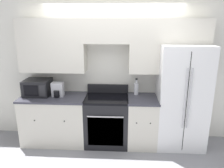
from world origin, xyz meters
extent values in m
plane|color=gray|center=(0.00, 0.00, 0.00)|extent=(12.00, 12.00, 0.00)
cube|color=silver|center=(0.00, 0.66, 1.30)|extent=(8.00, 0.06, 2.60)
cube|color=beige|center=(-1.06, 0.46, 1.79)|extent=(1.16, 0.33, 0.92)
cube|color=beige|center=(-0.10, 0.46, 2.04)|extent=(0.77, 0.33, 0.42)
cube|color=beige|center=(0.96, 0.46, 1.79)|extent=(1.35, 0.33, 0.92)
cube|color=beige|center=(-1.06, 0.31, 0.43)|extent=(1.16, 0.62, 0.86)
cube|color=#383842|center=(-1.06, 0.31, 0.88)|extent=(1.18, 0.64, 0.03)
sphere|color=black|center=(-1.32, 0.00, 0.56)|extent=(0.03, 0.03, 0.03)
sphere|color=black|center=(-0.80, 0.00, 0.56)|extent=(0.03, 0.03, 0.03)
cube|color=beige|center=(0.55, 0.31, 0.43)|extent=(0.51, 0.62, 0.86)
cube|color=#383842|center=(0.55, 0.31, 0.88)|extent=(0.54, 0.64, 0.03)
sphere|color=black|center=(0.43, 0.00, 0.56)|extent=(0.03, 0.03, 0.03)
sphere|color=black|center=(0.66, 0.00, 0.56)|extent=(0.03, 0.03, 0.03)
cube|color=black|center=(-0.10, 0.31, 0.43)|extent=(0.77, 0.62, 0.85)
cube|color=black|center=(-0.10, 0.01, 0.38)|extent=(0.61, 0.01, 0.55)
cube|color=black|center=(-0.10, 0.31, 0.87)|extent=(0.77, 0.62, 0.04)
cube|color=black|center=(-0.10, 0.59, 0.97)|extent=(0.77, 0.04, 0.16)
cylinder|color=silver|center=(-0.10, -0.02, 0.67)|extent=(0.61, 0.02, 0.02)
cube|color=white|center=(1.22, 0.34, 0.92)|extent=(0.84, 0.68, 1.83)
cube|color=black|center=(1.22, 0.00, 0.92)|extent=(0.01, 0.01, 1.69)
cylinder|color=#B7B7BC|center=(1.18, -0.02, 1.01)|extent=(0.02, 0.02, 1.01)
cylinder|color=#B7B7BC|center=(1.25, -0.02, 1.01)|extent=(0.02, 0.02, 1.01)
cube|color=black|center=(-1.37, 0.38, 1.04)|extent=(0.46, 0.40, 0.29)
cube|color=black|center=(-1.41, 0.18, 1.04)|extent=(0.25, 0.01, 0.19)
cube|color=#262628|center=(-1.21, 0.18, 1.04)|extent=(0.10, 0.01, 0.20)
cylinder|color=silver|center=(0.44, 0.50, 1.00)|extent=(0.08, 0.08, 0.22)
cylinder|color=silver|center=(0.44, 0.50, 1.15)|extent=(0.03, 0.03, 0.06)
cylinder|color=black|center=(0.44, 0.50, 1.19)|extent=(0.04, 0.04, 0.02)
cube|color=#B7B7BC|center=(-0.98, 0.33, 1.02)|extent=(0.20, 0.15, 0.26)
cylinder|color=black|center=(-0.98, 0.25, 0.97)|extent=(0.10, 0.10, 0.12)
camera|label=1|loc=(0.21, -3.35, 2.20)|focal=35.00mm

